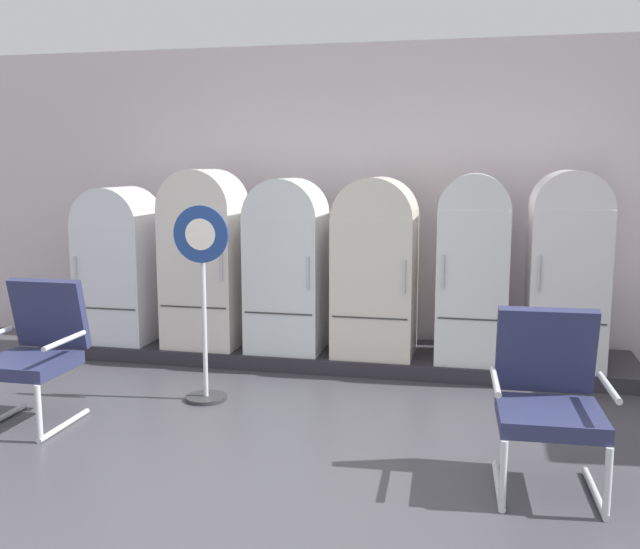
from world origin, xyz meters
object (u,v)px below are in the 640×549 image
object	(u,v)px
sign_stand	(203,309)
refrigerator_3	(376,262)
armchair_left	(36,347)
refrigerator_1	(205,253)
refrigerator_0	(119,260)
refrigerator_4	(473,262)
refrigerator_5	(567,262)
refrigerator_2	(287,260)
armchair_right	(548,393)

from	to	relation	value
sign_stand	refrigerator_3	bearing A→B (deg)	46.40
refrigerator_3	sign_stand	size ratio (longest dim) A/B	1.04
armchair_left	refrigerator_1	bearing A→B (deg)	73.53
refrigerator_0	refrigerator_4	distance (m)	3.29
refrigerator_0	refrigerator_4	size ratio (longest dim) A/B	0.92
sign_stand	armchair_left	bearing A→B (deg)	-146.28
refrigerator_5	refrigerator_0	bearing A→B (deg)	-179.44
refrigerator_0	sign_stand	size ratio (longest dim) A/B	0.97
armchair_left	refrigerator_4	bearing A→B (deg)	31.90
sign_stand	refrigerator_5	bearing A→B (deg)	23.94
refrigerator_2	refrigerator_3	world-z (taller)	refrigerator_3
refrigerator_0	refrigerator_2	distance (m)	1.65
refrigerator_4	armchair_left	xyz separation A→B (m)	(-2.97, -1.85, -0.45)
refrigerator_4	sign_stand	world-z (taller)	refrigerator_4
refrigerator_0	refrigerator_3	bearing A→B (deg)	0.45
refrigerator_0	armchair_right	distance (m)	4.33
armchair_right	refrigerator_4	bearing A→B (deg)	101.61
refrigerator_3	refrigerator_4	size ratio (longest dim) A/B	0.98
refrigerator_5	sign_stand	xyz separation A→B (m)	(-2.75, -1.22, -0.28)
refrigerator_3	refrigerator_5	world-z (taller)	refrigerator_5
refrigerator_3	sign_stand	bearing A→B (deg)	-133.60
refrigerator_5	refrigerator_3	bearing A→B (deg)	-179.27
refrigerator_3	armchair_right	distance (m)	2.56
refrigerator_2	sign_stand	world-z (taller)	refrigerator_2
refrigerator_0	refrigerator_5	bearing A→B (deg)	0.56
refrigerator_0	refrigerator_2	xyz separation A→B (m)	(1.65, -0.01, 0.05)
refrigerator_1	refrigerator_3	distance (m)	1.59
refrigerator_1	refrigerator_5	distance (m)	3.19
refrigerator_3	armchair_right	size ratio (longest dim) A/B	1.57
refrigerator_4	refrigerator_1	bearing A→B (deg)	-179.82
armchair_left	armchair_right	xyz separation A→B (m)	(3.42, -0.31, 0.00)
refrigerator_0	refrigerator_5	world-z (taller)	refrigerator_5
refrigerator_1	armchair_right	world-z (taller)	refrigerator_1
refrigerator_5	sign_stand	world-z (taller)	refrigerator_5
refrigerator_2	refrigerator_3	xyz separation A→B (m)	(0.80, 0.03, 0.00)
refrigerator_3	sign_stand	xyz separation A→B (m)	(-1.14, -1.20, -0.24)
refrigerator_1	sign_stand	distance (m)	1.29
refrigerator_1	refrigerator_2	xyz separation A→B (m)	(0.79, -0.01, -0.04)
refrigerator_5	armchair_right	distance (m)	2.26
sign_stand	refrigerator_4	bearing A→B (deg)	30.97
armchair_left	refrigerator_0	bearing A→B (deg)	99.90
refrigerator_0	refrigerator_5	xyz separation A→B (m)	(4.06, 0.04, 0.09)
refrigerator_3	refrigerator_5	xyz separation A→B (m)	(1.60, 0.02, 0.04)
refrigerator_0	refrigerator_5	distance (m)	4.06
refrigerator_0	armchair_left	distance (m)	1.90
refrigerator_0	sign_stand	distance (m)	1.77
refrigerator_2	armchair_left	distance (m)	2.31
armchair_left	armchair_right	world-z (taller)	same
refrigerator_2	refrigerator_5	xyz separation A→B (m)	(2.41, 0.05, 0.04)
refrigerator_2	armchair_right	size ratio (longest dim) A/B	1.56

